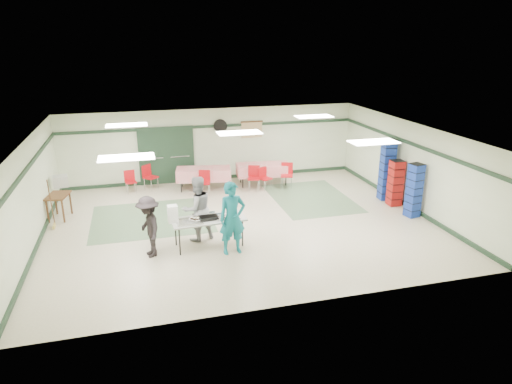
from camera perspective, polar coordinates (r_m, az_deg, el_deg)
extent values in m
plane|color=beige|center=(13.45, -1.97, -3.85)|extent=(11.00, 11.00, 0.00)
plane|color=white|center=(12.65, -2.11, 7.50)|extent=(11.00, 11.00, 0.00)
plane|color=silver|center=(17.26, -5.44, 5.92)|extent=(11.00, 0.00, 11.00)
plane|color=silver|center=(8.95, 4.53, -6.61)|extent=(11.00, 0.00, 11.00)
plane|color=silver|center=(12.98, -26.41, -0.38)|extent=(0.00, 9.00, 9.00)
plane|color=silver|center=(15.14, 18.71, 3.16)|extent=(0.00, 9.00, 9.00)
cube|color=#1C3322|center=(17.08, -5.49, 8.18)|extent=(11.00, 0.06, 0.10)
cube|color=#1C3322|center=(17.56, -5.29, 1.79)|extent=(11.00, 0.06, 0.12)
cube|color=#1C3322|center=(12.79, -26.73, 2.60)|extent=(0.06, 9.00, 0.10)
cube|color=#1C3322|center=(13.41, -25.49, -5.58)|extent=(0.06, 9.00, 0.12)
cube|color=#1C3322|center=(14.96, 18.90, 5.73)|extent=(0.06, 9.00, 0.10)
cube|color=#1C3322|center=(15.50, 18.13, -1.44)|extent=(0.06, 9.00, 0.12)
cube|color=#5E7B5A|center=(14.09, -12.88, -3.25)|extent=(3.50, 3.00, 0.01)
cube|color=#5E7B5A|center=(15.58, 6.84, -0.73)|extent=(2.50, 3.50, 0.01)
cube|color=#999C9A|center=(17.05, -12.69, 4.35)|extent=(0.90, 0.06, 2.10)
cube|color=#999C9A|center=(17.11, -9.51, 4.60)|extent=(0.90, 0.06, 2.10)
cube|color=#1C3322|center=(17.06, -11.11, 4.46)|extent=(2.00, 0.03, 2.15)
cylinder|color=black|center=(17.11, -4.47, 8.23)|extent=(0.50, 0.10, 0.50)
cube|color=tan|center=(17.40, -0.54, 7.79)|extent=(0.80, 0.02, 0.60)
cube|color=#B9BAB4|center=(11.79, -5.96, -3.43)|extent=(1.93, 0.89, 0.04)
cylinder|color=black|center=(11.52, -9.52, -6.19)|extent=(0.04, 0.04, 0.72)
cylinder|color=black|center=(11.85, -1.70, -5.19)|extent=(0.04, 0.04, 0.72)
cylinder|color=black|center=(12.08, -10.02, -5.02)|extent=(0.04, 0.04, 0.72)
cylinder|color=black|center=(12.39, -2.55, -4.10)|extent=(0.04, 0.04, 0.72)
cube|color=silver|center=(11.85, -3.63, -3.06)|extent=(0.66, 0.52, 0.02)
cube|color=silver|center=(11.89, -6.42, -3.07)|extent=(0.66, 0.52, 0.02)
cube|color=silver|center=(11.60, -8.34, -3.73)|extent=(0.67, 0.53, 0.02)
cube|color=black|center=(11.73, -5.95, -3.21)|extent=(0.50, 0.33, 0.08)
cube|color=white|center=(11.61, -10.37, -2.71)|extent=(0.26, 0.24, 0.45)
imported|color=#126E7E|center=(11.31, -2.98, -3.29)|extent=(0.72, 0.51, 1.86)
imported|color=gray|center=(12.14, -7.36, -2.08)|extent=(1.03, 0.91, 1.76)
imported|color=black|center=(11.50, -13.25, -4.25)|extent=(0.78, 1.11, 1.55)
cube|color=red|center=(16.73, 0.89, 3.43)|extent=(1.99, 1.02, 0.05)
cube|color=red|center=(16.78, 0.89, 2.81)|extent=(1.99, 1.04, 0.40)
cylinder|color=black|center=(16.41, -1.66, 1.74)|extent=(0.04, 0.04, 0.72)
cylinder|color=black|center=(16.69, 3.77, 2.00)|extent=(0.04, 0.04, 0.72)
cylinder|color=black|center=(17.02, -1.95, 2.36)|extent=(0.04, 0.04, 0.72)
cylinder|color=black|center=(17.29, 3.30, 2.60)|extent=(0.04, 0.04, 0.72)
cube|color=red|center=(16.29, -6.59, 2.88)|extent=(2.01, 1.12, 0.05)
cube|color=red|center=(16.34, -6.56, 2.24)|extent=(2.01, 1.14, 0.40)
cylinder|color=black|center=(16.12, -9.36, 1.17)|extent=(0.04, 0.04, 0.72)
cylinder|color=black|center=(16.10, -3.73, 1.36)|extent=(0.04, 0.04, 0.72)
cylinder|color=black|center=(16.73, -9.24, 1.83)|extent=(0.04, 0.04, 0.72)
cylinder|color=black|center=(16.70, -3.81, 2.01)|extent=(0.04, 0.04, 0.72)
cube|color=#B10E13|center=(16.19, 1.16, 1.69)|extent=(0.49, 0.49, 0.04)
cube|color=#B10E13|center=(16.26, 0.78, 2.51)|extent=(0.36, 0.19, 0.37)
cylinder|color=silver|center=(16.06, 1.10, 0.74)|extent=(0.02, 0.02, 0.39)
cylinder|color=silver|center=(16.24, 1.90, 0.94)|extent=(0.02, 0.02, 0.39)
cylinder|color=silver|center=(16.28, 0.42, 0.99)|extent=(0.02, 0.02, 0.39)
cylinder|color=silver|center=(16.46, 1.22, 1.19)|extent=(0.02, 0.02, 0.39)
cube|color=#B10E13|center=(16.08, -0.27, 1.71)|extent=(0.51, 0.51, 0.04)
cube|color=#B10E13|center=(16.19, -0.26, 2.66)|extent=(0.40, 0.15, 0.41)
cylinder|color=silver|center=(16.00, -0.87, 0.74)|extent=(0.02, 0.02, 0.43)
cylinder|color=silver|center=(15.99, 0.30, 0.73)|extent=(0.02, 0.02, 0.43)
cylinder|color=silver|center=(16.31, -0.83, 1.09)|extent=(0.02, 0.02, 0.43)
cylinder|color=silver|center=(16.30, 0.32, 1.09)|extent=(0.02, 0.02, 0.43)
cube|color=#B10E13|center=(16.41, 3.87, 2.06)|extent=(0.53, 0.53, 0.04)
cube|color=#B10E13|center=(16.53, 3.90, 3.01)|extent=(0.41, 0.18, 0.42)
cylinder|color=silver|center=(16.33, 3.26, 1.10)|extent=(0.02, 0.02, 0.44)
cylinder|color=silver|center=(16.32, 4.43, 1.07)|extent=(0.02, 0.02, 0.44)
cylinder|color=silver|center=(16.65, 3.29, 1.45)|extent=(0.02, 0.02, 0.44)
cylinder|color=silver|center=(16.64, 4.44, 1.42)|extent=(0.02, 0.02, 0.44)
cube|color=#B10E13|center=(15.75, -6.48, 1.14)|extent=(0.47, 0.47, 0.04)
cube|color=#B10E13|center=(15.85, -6.46, 2.08)|extent=(0.39, 0.12, 0.39)
cylinder|color=silver|center=(15.68, -7.06, 0.18)|extent=(0.02, 0.02, 0.41)
cylinder|color=silver|center=(15.66, -5.91, 0.19)|extent=(0.02, 0.02, 0.41)
cylinder|color=silver|center=(15.98, -6.97, 0.54)|extent=(0.02, 0.02, 0.41)
cylinder|color=silver|center=(15.95, -5.85, 0.55)|extent=(0.02, 0.02, 0.41)
cube|color=#B10E13|center=(16.60, -13.02, 1.79)|extent=(0.59, 0.59, 0.04)
cube|color=#B10E13|center=(16.67, -13.54, 2.64)|extent=(0.33, 0.31, 0.41)
cylinder|color=silver|center=(16.45, -12.94, 0.77)|extent=(0.02, 0.02, 0.43)
cylinder|color=silver|center=(16.67, -12.15, 1.07)|extent=(0.02, 0.02, 0.43)
cylinder|color=silver|center=(16.67, -13.76, 0.95)|extent=(0.02, 0.02, 0.43)
cylinder|color=silver|center=(16.89, -12.97, 1.25)|extent=(0.02, 0.02, 0.43)
cube|color=#B10E13|center=(16.42, -15.40, 1.22)|extent=(0.42, 0.42, 0.04)
cube|color=#B10E13|center=(16.52, -15.56, 2.04)|extent=(0.37, 0.10, 0.37)
cylinder|color=silver|center=(16.33, -15.75, 0.30)|extent=(0.02, 0.02, 0.38)
cylinder|color=silver|center=(16.37, -14.74, 0.44)|extent=(0.02, 0.02, 0.38)
cylinder|color=silver|center=(16.60, -15.92, 0.60)|extent=(0.02, 0.02, 0.38)
cylinder|color=silver|center=(16.65, -14.93, 0.73)|extent=(0.02, 0.02, 0.38)
cube|color=navy|center=(15.64, 16.05, 2.68)|extent=(0.43, 0.43, 2.06)
cube|color=#9E0F14|center=(15.25, 17.04, 1.08)|extent=(0.40, 0.40, 1.50)
cube|color=navy|center=(14.42, 19.16, 0.18)|extent=(0.42, 0.42, 1.66)
cube|color=brown|center=(14.74, -23.55, -0.41)|extent=(0.71, 0.95, 0.05)
cube|color=brown|center=(14.63, -24.61, -2.25)|extent=(0.05, 0.05, 0.70)
cube|color=brown|center=(14.47, -22.97, -2.24)|extent=(0.05, 0.05, 0.70)
cube|color=brown|center=(15.25, -23.74, -1.30)|extent=(0.05, 0.05, 0.70)
cube|color=brown|center=(15.10, -22.15, -1.28)|extent=(0.05, 0.05, 0.70)
cube|color=#B0B0AC|center=(15.46, -23.25, 1.26)|extent=(0.50, 0.45, 0.35)
cylinder|color=brown|center=(14.08, -24.25, -1.25)|extent=(0.07, 0.23, 1.43)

